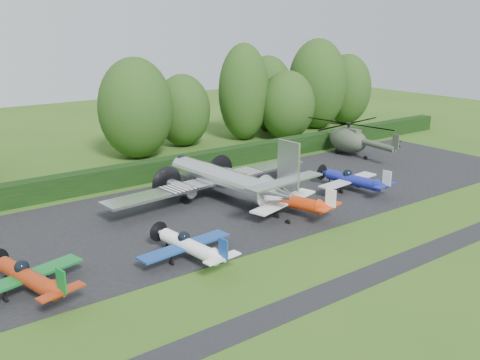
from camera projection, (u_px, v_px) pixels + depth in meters
ground at (295, 248)px, 37.42m from camera, size 160.00×160.00×0.00m
apron at (215, 209)px, 45.12m from camera, size 70.00×18.00×0.01m
taxiway_verge at (361, 279)px, 32.80m from camera, size 70.00×2.00×0.00m
hedgerow at (154, 180)px, 53.60m from camera, size 90.00×1.60×2.00m
transport_plane at (222, 180)px, 46.82m from camera, size 21.46×16.45×6.88m
light_plane_red at (28, 277)px, 30.61m from camera, size 7.16×7.53×2.75m
light_plane_white at (189, 246)px, 35.02m from camera, size 6.89×7.24×2.65m
light_plane_orange at (290, 200)px, 43.55m from camera, size 7.63×8.02×2.93m
light_plane_blue at (353, 180)px, 49.51m from camera, size 7.24×7.61×2.78m
helicopter at (348, 138)px, 63.25m from camera, size 11.87×13.90×3.82m
sign_board at (356, 137)px, 68.45m from camera, size 2.85×0.11×1.60m
tree_0 at (347, 89)px, 81.97m from camera, size 7.42×7.42×10.63m
tree_2 at (317, 84)px, 78.06m from camera, size 8.55×8.55×13.02m
tree_4 at (136, 108)px, 60.82m from camera, size 8.54×8.54×11.53m
tree_6 at (183, 110)px, 67.22m from camera, size 7.00×7.00×9.06m
tree_8 at (244, 92)px, 70.28m from camera, size 6.71×6.71×12.69m
tree_9 at (268, 94)px, 76.63m from camera, size 7.31×7.31×10.73m
tree_10 at (287, 105)px, 70.95m from camera, size 7.35×7.35×9.18m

